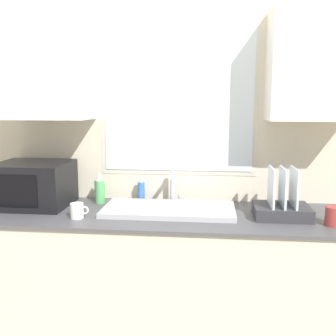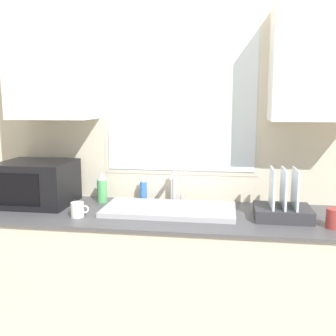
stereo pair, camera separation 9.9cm
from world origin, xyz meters
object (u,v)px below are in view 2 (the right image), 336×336
faucet (175,184)px  soap_bottle (143,191)px  dish_rack (283,207)px  spray_bottle (102,188)px  mug_near_sink (78,210)px  microwave (37,183)px

faucet → soap_bottle: bearing=173.1°
dish_rack → spray_bottle: size_ratio=1.54×
faucet → dish_rack: bearing=-20.5°
mug_near_sink → soap_bottle: bearing=54.1°
faucet → microwave: bearing=-170.7°
dish_rack → mug_near_sink: 1.18m
microwave → mug_near_sink: bearing=-33.4°
microwave → soap_bottle: 0.69m
dish_rack → mug_near_sink: size_ratio=2.94×
soap_bottle → mug_near_sink: 0.51m
spray_bottle → mug_near_sink: spray_bottle is taller
microwave → mug_near_sink: (0.37, -0.24, -0.10)m
spray_bottle → mug_near_sink: (-0.03, -0.35, -0.05)m
spray_bottle → soap_bottle: bearing=12.8°
mug_near_sink → dish_rack: bearing=7.0°
microwave → mug_near_sink: microwave is taller
spray_bottle → soap_bottle: 0.27m
microwave → dish_rack: size_ratio=1.43×
faucet → soap_bottle: 0.22m
microwave → dish_rack: 1.54m
microwave → soap_bottle: (0.67, 0.17, -0.07)m
microwave → dish_rack: (1.54, -0.10, -0.07)m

